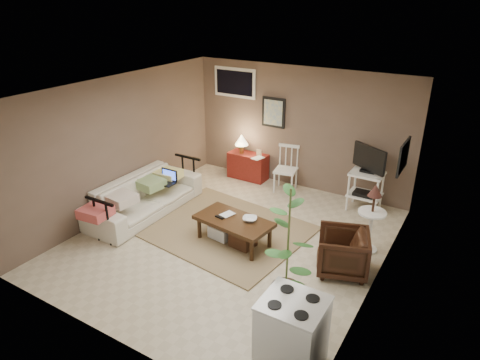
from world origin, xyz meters
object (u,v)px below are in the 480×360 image
Objects in this scene: red_console at (247,163)px; side_table at (373,210)px; tv_stand at (367,177)px; stove at (292,334)px; coffee_table at (233,229)px; spindle_chair at (286,170)px; armchair at (343,250)px; sofa at (144,190)px; potted_plant at (288,248)px.

red_console is 0.86× the size of side_table.
tv_stand is 1.37m from side_table.
stove is at bearing -84.61° from tv_stand.
tv_stand reaches higher than side_table.
coffee_table is at bearing -64.59° from red_console.
spindle_chair is (0.95, -0.13, 0.10)m from red_console.
side_table reaches higher than armchair.
tv_stand is 1.45× the size of stove.
red_console is at bearing -147.05° from armchair.
sofa is 1.85× the size of tv_stand.
spindle_chair is at bearing 147.03° from side_table.
side_table reaches higher than sofa.
armchair is 1.88m from stove.
coffee_table is 1.71m from armchair.
tv_stand reaches higher than spindle_chair.
tv_stand is 3.94m from stove.
stove is (2.90, -4.07, 0.09)m from red_console.
coffee_table is 1.14× the size of side_table.
stove is at bearing -54.51° from red_console.
sofa reaches higher than armchair.
sofa is 1.32× the size of potted_plant.
tv_stand reaches higher than armchair.
stove reaches higher than armchair.
stove is at bearing -91.81° from side_table.
coffee_table is 1.83× the size of armchair.
coffee_table is 0.75× the size of potted_plant.
red_console is 2.56m from tv_stand.
coffee_table is at bearing -122.85° from tv_stand.
spindle_chair is at bearing 116.31° from stove.
side_table is (1.87, 0.90, 0.43)m from coffee_table.
sofa is at bearing -128.63° from spindle_chair.
potted_plant is at bearing 119.45° from stove.
coffee_table is 1.05× the size of tv_stand.
spindle_chair is 1.31× the size of armchair.
red_console is (-1.12, 2.35, 0.08)m from coffee_table.
spindle_chair is 1.59m from tv_stand.
tv_stand is 1.75× the size of armchair.
potted_plant is (-0.33, -1.13, 0.56)m from armchair.
coffee_table is at bearing 136.05° from stove.
coffee_table is 1.80m from potted_plant.
stove is (3.67, -1.78, -0.02)m from sofa.
spindle_chair is 0.82× the size of side_table.
side_table is 1.33× the size of stove.
tv_stand is at bearing -3.47° from red_console.
side_table is 1.95m from potted_plant.
armchair is (1.70, 0.16, 0.09)m from coffee_table.
side_table is 0.83m from armchair.
coffee_table is 2.12m from side_table.
red_console is 3.34m from side_table.
spindle_chair is 4.39m from stove.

